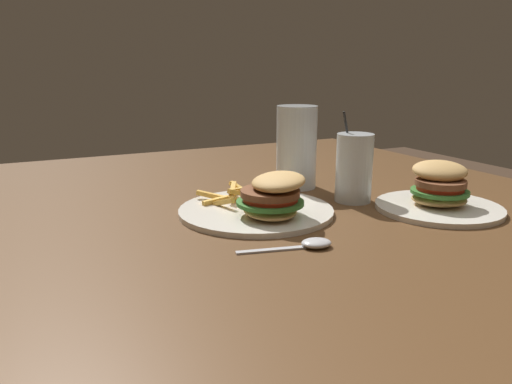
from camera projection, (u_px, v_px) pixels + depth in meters
name	position (u px, v px, depth m)	size (l,w,h in m)	color
dining_table	(287.00, 258.00, 0.96)	(1.57, 1.29, 0.74)	brown
meal_plate_near	(263.00, 203.00, 0.92)	(0.29, 0.29, 0.10)	silver
beer_glass	(296.00, 150.00, 1.12)	(0.09, 0.09, 0.18)	silver
juice_glass	(354.00, 171.00, 1.01)	(0.07, 0.07, 0.18)	silver
spoon	(311.00, 244.00, 0.77)	(0.06, 0.15, 0.01)	silver
meal_plate_far	(439.00, 195.00, 0.96)	(0.24, 0.24, 0.10)	silver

